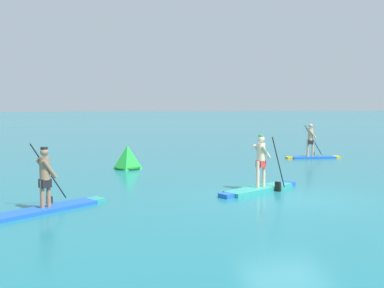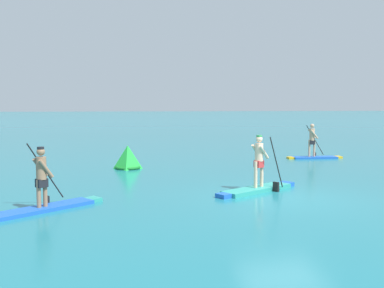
{
  "view_description": "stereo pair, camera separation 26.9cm",
  "coord_description": "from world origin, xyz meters",
  "px_view_note": "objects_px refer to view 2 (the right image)",
  "views": [
    {
      "loc": [
        -5.56,
        -11.63,
        2.69
      ],
      "look_at": [
        -1.37,
        6.31,
        1.09
      ],
      "focal_mm": 40.68,
      "sensor_mm": 36.0,
      "label": 1
    },
    {
      "loc": [
        -5.3,
        -11.69,
        2.69
      ],
      "look_at": [
        -1.37,
        6.31,
        1.09
      ],
      "focal_mm": 40.68,
      "sensor_mm": 36.0,
      "label": 2
    }
  ],
  "objects_px": {
    "paddleboarder_near_left": "(42,198)",
    "paddleboarder_mid_center": "(258,181)",
    "race_marker_buoy": "(128,159)",
    "paddleboarder_far_right": "(314,150)"
  },
  "relations": [
    {
      "from": "paddleboarder_near_left",
      "to": "race_marker_buoy",
      "type": "bearing_deg",
      "value": 34.32
    },
    {
      "from": "paddleboarder_far_right",
      "to": "race_marker_buoy",
      "type": "bearing_deg",
      "value": -165.02
    },
    {
      "from": "race_marker_buoy",
      "to": "paddleboarder_mid_center",
      "type": "bearing_deg",
      "value": -58.21
    },
    {
      "from": "paddleboarder_near_left",
      "to": "paddleboarder_mid_center",
      "type": "distance_m",
      "value": 6.51
    },
    {
      "from": "paddleboarder_far_right",
      "to": "race_marker_buoy",
      "type": "relative_size",
      "value": 2.59
    },
    {
      "from": "paddleboarder_near_left",
      "to": "paddleboarder_far_right",
      "type": "distance_m",
      "value": 15.23
    },
    {
      "from": "paddleboarder_near_left",
      "to": "race_marker_buoy",
      "type": "distance_m",
      "value": 7.68
    },
    {
      "from": "paddleboarder_near_left",
      "to": "paddleboarder_mid_center",
      "type": "relative_size",
      "value": 0.99
    },
    {
      "from": "paddleboarder_mid_center",
      "to": "race_marker_buoy",
      "type": "height_order",
      "value": "paddleboarder_mid_center"
    },
    {
      "from": "paddleboarder_far_right",
      "to": "race_marker_buoy",
      "type": "height_order",
      "value": "paddleboarder_far_right"
    }
  ]
}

